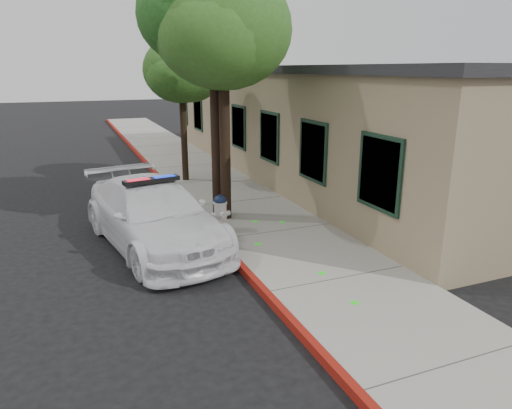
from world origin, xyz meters
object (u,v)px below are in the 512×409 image
object	(u,v)px
street_tree_near	(223,36)
street_tree_far	(182,74)
street_tree_mid	(214,13)
police_car	(154,215)
fire_hydrant	(220,212)
clapboard_building	(330,121)

from	to	relation	value
street_tree_near	street_tree_far	world-z (taller)	street_tree_near
street_tree_mid	street_tree_far	xyz separation A→B (m)	(0.18, 4.49, -1.52)
police_car	street_tree_mid	size ratio (longest dim) A/B	0.81
police_car	street_tree_far	size ratio (longest dim) A/B	1.13
police_car	street_tree_near	world-z (taller)	street_tree_near
fire_hydrant	street_tree_mid	bearing A→B (deg)	69.38
fire_hydrant	street_tree_mid	size ratio (longest dim) A/B	0.13
fire_hydrant	street_tree_far	distance (m)	6.74
street_tree_mid	clapboard_building	bearing A→B (deg)	33.88
fire_hydrant	street_tree_mid	distance (m)	5.07
street_tree_near	street_tree_far	xyz separation A→B (m)	(0.10, 4.95, -0.96)
clapboard_building	police_car	xyz separation A→B (m)	(-8.06, -5.48, -1.33)
police_car	fire_hydrant	distance (m)	1.73
police_car	street_tree_mid	world-z (taller)	street_tree_mid
clapboard_building	street_tree_mid	bearing A→B (deg)	-146.12
police_car	fire_hydrant	world-z (taller)	police_car
fire_hydrant	street_tree_near	xyz separation A→B (m)	(0.46, 0.86, 4.33)
street_tree_far	police_car	bearing A→B (deg)	-110.84
street_tree_near	fire_hydrant	bearing A→B (deg)	-117.88
police_car	street_tree_far	distance (m)	7.14
clapboard_building	street_tree_mid	world-z (taller)	street_tree_mid
police_car	street_tree_mid	bearing A→B (deg)	24.79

